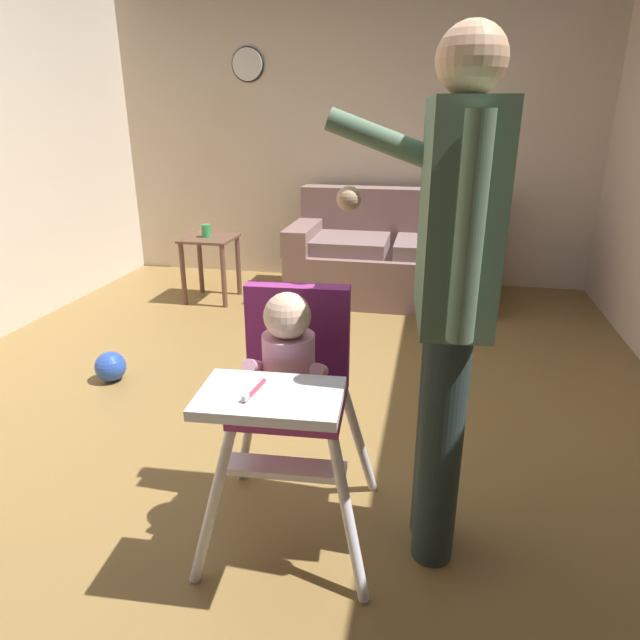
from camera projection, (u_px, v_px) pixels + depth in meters
name	position (u px, v px, depth m)	size (l,w,h in m)	color
ground	(261.00, 434.00, 2.74)	(5.78, 7.03, 0.10)	olive
wall_far	(350.00, 131.00, 4.79)	(4.98, 0.06, 2.60)	beige
couch	(393.00, 257.00, 4.56)	(1.64, 0.86, 0.86)	#82635E
high_chair	(290.00, 374.00, 1.82)	(0.64, 0.75, 0.93)	white
adult_standing	(450.00, 290.00, 1.66)	(0.54, 0.50, 1.67)	#263533
toy_ball	(110.00, 367.00, 3.16)	(0.17, 0.17, 0.17)	#284CB7
side_table	(210.00, 254.00, 4.46)	(0.40, 0.40, 0.52)	brown
sippy_cup	(206.00, 231.00, 4.39)	(0.07, 0.07, 0.10)	green
wall_clock	(248.00, 64.00, 4.73)	(0.29, 0.04, 0.29)	white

